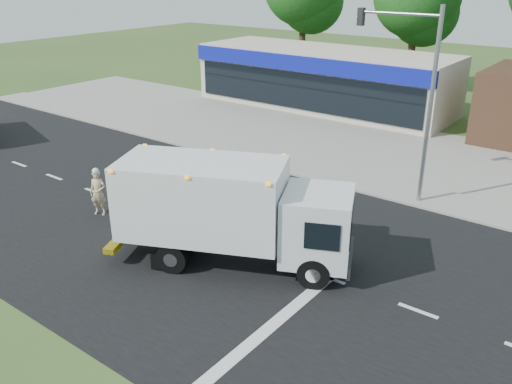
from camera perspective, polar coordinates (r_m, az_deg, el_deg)
ground at (r=19.24m, az=-0.17°, el=-6.23°), size 120.00×120.00×0.00m
road_asphalt at (r=19.24m, az=-0.17°, el=-6.22°), size 60.00×14.00×0.02m
sidewalk at (r=25.62m, az=10.99°, el=1.10°), size 60.00×2.40×0.12m
parking_apron at (r=30.68m, az=15.89°, el=4.18°), size 60.00×9.00×0.02m
lane_markings at (r=17.60m, az=0.69°, el=-9.16°), size 55.20×7.00×0.01m
ems_box_truck at (r=17.72m, az=-2.98°, el=-1.55°), size 8.28×5.54×3.54m
emergency_worker at (r=22.50m, az=-16.29°, el=0.00°), size 0.81×0.69×1.99m
retail_strip_mall at (r=39.15m, az=7.15°, el=11.79°), size 18.00×6.20×4.00m
traffic_signal_pole at (r=22.85m, az=16.57°, el=10.72°), size 3.51×0.25×8.00m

